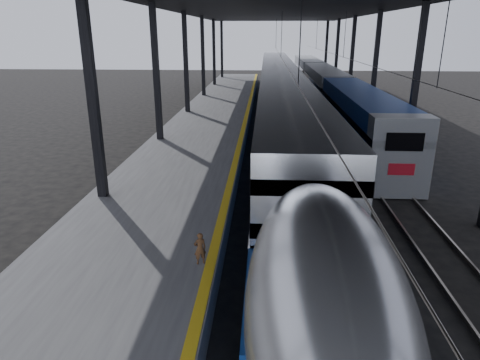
{
  "coord_description": "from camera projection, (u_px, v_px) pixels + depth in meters",
  "views": [
    {
      "loc": [
        0.8,
        -11.11,
        7.36
      ],
      "look_at": [
        -0.11,
        4.38,
        2.0
      ],
      "focal_mm": 32.0,
      "sensor_mm": 36.0,
      "label": 1
    }
  ],
  "objects": [
    {
      "name": "canopy",
      "position": [
        283.0,
        5.0,
        28.72
      ],
      "size": [
        18.0,
        75.0,
        9.47
      ],
      "color": "black",
      "rests_on": "ground"
    },
    {
      "name": "tgv_train",
      "position": [
        280.0,
        101.0,
        34.32
      ],
      "size": [
        3.18,
        65.2,
        4.55
      ],
      "color": "#B8BABF",
      "rests_on": "ground"
    },
    {
      "name": "rails",
      "position": [
        315.0,
        137.0,
        31.52
      ],
      "size": [
        6.52,
        80.0,
        0.16
      ],
      "color": "slate",
      "rests_on": "ground"
    },
    {
      "name": "ground",
      "position": [
        235.0,
        290.0,
        12.93
      ],
      "size": [
        160.0,
        160.0,
        0.0
      ],
      "primitive_type": "plane",
      "color": "black",
      "rests_on": "ground"
    },
    {
      "name": "second_train",
      "position": [
        324.0,
        87.0,
        44.93
      ],
      "size": [
        2.79,
        56.05,
        3.84
      ],
      "color": "navy",
      "rests_on": "ground"
    },
    {
      "name": "child",
      "position": [
        200.0,
        248.0,
        12.28
      ],
      "size": [
        0.42,
        0.35,
        0.98
      ],
      "primitive_type": "imported",
      "rotation": [
        0.0,
        0.0,
        3.53
      ],
      "color": "#54331C",
      "rests_on": "platform"
    },
    {
      "name": "yellow_strip",
      "position": [
        244.0,
        124.0,
        31.51
      ],
      "size": [
        0.3,
        80.0,
        0.01
      ],
      "primitive_type": "cube",
      "color": "gold",
      "rests_on": "platform"
    },
    {
      "name": "platform",
      "position": [
        207.0,
        130.0,
        31.83
      ],
      "size": [
        6.0,
        80.0,
        1.0
      ],
      "primitive_type": "cube",
      "color": "#4C4C4F",
      "rests_on": "ground"
    }
  ]
}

